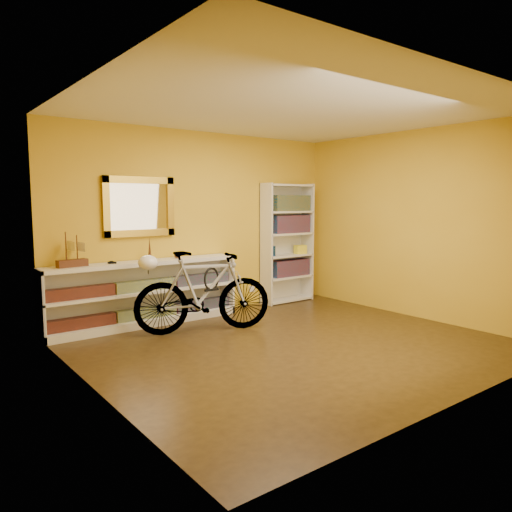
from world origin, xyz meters
TOP-DOWN VIEW (x-y plane):
  - floor at (0.00, 0.00)m, footprint 4.50×4.00m
  - ceiling at (0.00, 0.00)m, footprint 4.50×4.00m
  - back_wall at (0.00, 2.00)m, footprint 4.50×0.01m
  - left_wall at (-2.25, 0.00)m, footprint 0.01×4.00m
  - right_wall at (2.25, 0.00)m, footprint 0.01×4.00m
  - gilt_mirror at (-0.95, 1.97)m, footprint 0.98×0.06m
  - wall_socket at (0.90, 1.99)m, footprint 0.09×0.02m
  - console_unit at (-0.97, 1.81)m, footprint 2.60×0.35m
  - cd_row_lower at (-0.97, 1.79)m, footprint 2.50×0.13m
  - cd_row_upper at (-0.97, 1.79)m, footprint 2.50×0.13m
  - model_ship at (-1.88, 1.81)m, footprint 0.37×0.17m
  - toy_car at (-1.40, 1.81)m, footprint 0.00×0.00m
  - bronze_ornament at (-0.89, 1.81)m, footprint 0.05×0.05m
  - decorative_orb at (-0.49, 1.81)m, footprint 0.08×0.08m
  - bookcase at (1.50, 1.84)m, footprint 0.90×0.30m
  - book_row_a at (1.55, 1.84)m, footprint 0.70×0.22m
  - book_row_b at (1.55, 1.84)m, footprint 0.70×0.22m
  - book_row_c at (1.55, 1.84)m, footprint 0.70×0.22m
  - travel_mug at (1.20, 1.82)m, footprint 0.07×0.07m
  - red_tin at (1.30, 1.87)m, footprint 0.18×0.18m
  - yellow_bag at (1.75, 1.80)m, footprint 0.20×0.15m
  - bicycle at (-0.53, 1.07)m, footprint 1.00×1.79m
  - helmet at (-1.16, 1.29)m, footprint 0.24×0.23m
  - u_lock at (-0.44, 1.04)m, footprint 0.22×0.02m

SIDE VIEW (x-z plane):
  - floor at x=0.00m, z-range -0.01..0.00m
  - cd_row_lower at x=-0.97m, z-range 0.10..0.24m
  - wall_socket at x=0.90m, z-range 0.21..0.29m
  - console_unit at x=-0.97m, z-range 0.00..0.85m
  - bicycle at x=-0.53m, z-range 0.00..1.02m
  - cd_row_upper at x=-0.97m, z-range 0.47..0.60m
  - book_row_a at x=1.55m, z-range 0.42..0.68m
  - u_lock at x=-0.44m, z-range 0.56..0.77m
  - yellow_bag at x=1.75m, z-range 0.77..0.91m
  - travel_mug at x=1.20m, z-range 0.77..0.92m
  - toy_car at x=-1.40m, z-range 0.85..0.85m
  - decorative_orb at x=-0.49m, z-range 0.85..0.93m
  - helmet at x=-1.16m, z-range 0.81..0.99m
  - bookcase at x=1.50m, z-range 0.00..1.90m
  - bronze_ornament at x=-0.89m, z-range 0.85..1.16m
  - model_ship at x=-1.88m, z-range 0.85..1.27m
  - book_row_b at x=1.55m, z-range 1.11..1.40m
  - back_wall at x=0.00m, z-range 0.00..2.60m
  - left_wall at x=-2.25m, z-range 0.00..2.60m
  - right_wall at x=2.25m, z-range 0.00..2.60m
  - gilt_mirror at x=-0.95m, z-range 1.16..1.94m
  - red_tin at x=1.30m, z-range 1.46..1.65m
  - book_row_c at x=1.55m, z-range 1.46..1.71m
  - ceiling at x=0.00m, z-range 2.60..2.61m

